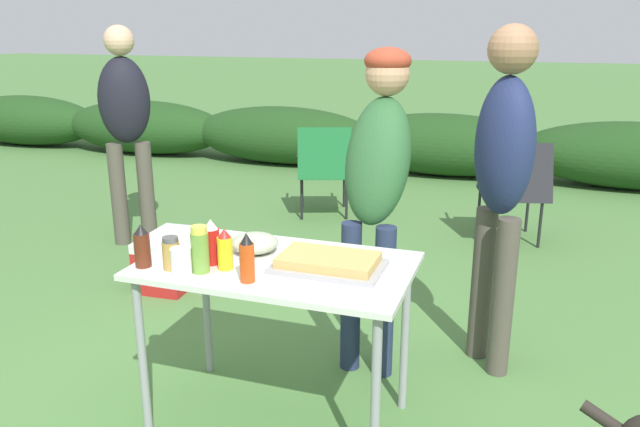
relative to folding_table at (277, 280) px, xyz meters
name	(u,v)px	position (x,y,z in m)	size (l,w,h in m)	color
ground_plane	(280,420)	(0.00, 0.00, -0.66)	(60.00, 60.00, 0.00)	#4C7A3D
shrub_hedge	(444,144)	(0.00, 5.00, -0.31)	(14.40, 0.90, 0.71)	#1E4219
folding_table	(277,280)	(0.00, 0.00, 0.00)	(1.10, 0.64, 0.74)	silver
food_tray	(328,263)	(0.22, 0.01, 0.10)	(0.43, 0.27, 0.06)	#9E9EA3
plate_stack	(200,242)	(-0.39, 0.08, 0.10)	(0.25, 0.25, 0.04)	white
mixing_bowl	(255,243)	(-0.14, 0.09, 0.12)	(0.20, 0.20, 0.08)	#ADBC99
paper_cup_stack	(181,261)	(-0.30, -0.23, 0.13)	(0.08, 0.08, 0.11)	white
ketchup_bottle	(211,243)	(-0.24, -0.09, 0.17)	(0.07, 0.07, 0.19)	red
bbq_sauce_bottle	(142,247)	(-0.49, -0.20, 0.16)	(0.06, 0.06, 0.18)	#562314
hot_sauce_bottle	(247,259)	(-0.03, -0.21, 0.17)	(0.06, 0.06, 0.19)	#CC4214
spice_jar	(171,253)	(-0.37, -0.19, 0.14)	(0.07, 0.07, 0.13)	#B2893D
relish_jar	(200,250)	(-0.24, -0.18, 0.17)	(0.07, 0.07, 0.19)	olive
mustard_bottle	(225,250)	(-0.17, -0.12, 0.16)	(0.06, 0.06, 0.17)	yellow
standing_person_in_navy_coat	(378,170)	(0.26, 0.64, 0.34)	(0.34, 0.46, 1.57)	#232D4C
standing_person_in_red_jacket	(126,117)	(-1.99, 1.82, 0.34)	(0.47, 0.44, 1.67)	#4C473D
standing_person_in_olive_jacket	(503,168)	(0.82, 0.79, 0.36)	(0.39, 0.41, 1.68)	#4C473D
camp_chair_green_behind_table	(324,166)	(-0.78, 2.96, -0.20)	(0.64, 0.71, 0.83)	#19602D
camp_chair_near_hedge	(514,186)	(0.85, 2.75, -0.20)	(0.60, 0.69, 0.83)	#232328
cooler_box	(172,260)	(-1.26, 1.18, -0.49)	(0.34, 0.50, 0.34)	#B21E1E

